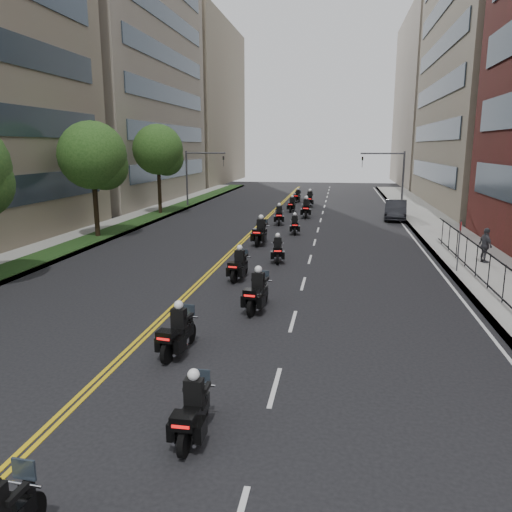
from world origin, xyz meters
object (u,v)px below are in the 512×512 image
Objects in this scene: motorcycle_3 at (257,293)px; motorcycle_6 at (260,233)px; motorcycle_7 at (295,226)px; motorcycle_10 at (292,205)px; motorcycle_4 at (239,266)px; motorcycle_12 at (298,197)px; motorcycle_11 at (310,200)px; pedestrian_c at (485,245)px; motorcycle_9 at (306,209)px; motorcycle_5 at (278,251)px; motorcycle_2 at (177,334)px; parked_sedan at (396,210)px; motorcycle_1 at (193,412)px; motorcycle_8 at (279,216)px.

motorcycle_6 reaches higher than motorcycle_3.
motorcycle_10 reaches higher than motorcycle_7.
motorcycle_12 is (-0.08, 33.14, -0.01)m from motorcycle_4.
pedestrian_c reaches higher than motorcycle_11.
motorcycle_10 is 8.17m from motorcycle_12.
pedestrian_c reaches higher than motorcycle_9.
motorcycle_4 is 4.12m from motorcycle_5.
motorcycle_12 is 30.72m from pedestrian_c.
motorcycle_2 is 29.77m from motorcycle_9.
motorcycle_3 is 26.65m from parked_sedan.
motorcycle_1 is 37.77m from motorcycle_10.
motorcycle_9 reaches higher than motorcycle_1.
motorcycle_9 is at bearing -87.94° from motorcycle_11.
motorcycle_3 is at bearing -96.07° from motorcycle_7.
motorcycle_11 reaches higher than motorcycle_7.
motorcycle_10 is (0.20, 33.59, -0.02)m from motorcycle_2.
motorcycle_1 is 0.93× the size of motorcycle_2.
motorcycle_10 is at bearing 100.78° from motorcycle_3.
motorcycle_7 is at bearing 93.46° from motorcycle_2.
motorcycle_5 is 0.85× the size of motorcycle_11.
motorcycle_11 reaches higher than motorcycle_8.
motorcycle_9 is 1.03× the size of motorcycle_11.
motorcycle_3 is 1.27× the size of pedestrian_c.
motorcycle_6 reaches higher than parked_sedan.
pedestrian_c is (10.43, 9.15, 0.38)m from motorcycle_3.
motorcycle_5 is 25.23m from motorcycle_11.
motorcycle_4 is (0.11, 8.61, -0.00)m from motorcycle_2.
motorcycle_3 is 4.53m from motorcycle_4.
motorcycle_3 is at bearing 90.04° from motorcycle_1.
motorcycle_9 reaches higher than motorcycle_4.
motorcycle_3 is 29.27m from motorcycle_10.
motorcycle_3 reaches higher than motorcycle_8.
motorcycle_6 is at bearing 58.12° from pedestrian_c.
motorcycle_12 reaches higher than motorcycle_1.
motorcycle_11 is at bearing -60.82° from motorcycle_12.
motorcycle_3 is 1.12× the size of motorcycle_7.
motorcycle_9 is (0.36, 17.20, 0.13)m from motorcycle_5.
motorcycle_1 is 0.81× the size of motorcycle_9.
motorcycle_4 is 12.80m from motorcycle_7.
motorcycle_6 is 1.24× the size of motorcycle_7.
motorcycle_1 is at bearing -96.15° from motorcycle_7.
motorcycle_4 is 1.04× the size of motorcycle_5.
motorcycle_11 reaches higher than motorcycle_3.
motorcycle_4 is at bearing -115.87° from motorcycle_5.
motorcycle_11 is (1.83, 20.67, -0.02)m from motorcycle_6.
motorcycle_8 is at bearing -82.68° from motorcycle_12.
motorcycle_4 is 16.87m from motorcycle_8.
motorcycle_6 reaches higher than motorcycle_12.
motorcycle_4 is at bearing -95.90° from motorcycle_8.
motorcycle_4 reaches higher than motorcycle_7.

